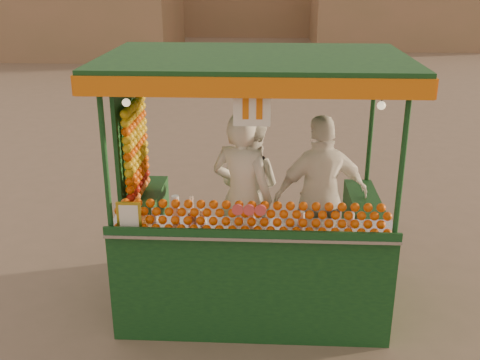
{
  "coord_description": "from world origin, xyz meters",
  "views": [
    {
      "loc": [
        0.27,
        -5.98,
        3.71
      ],
      "look_at": [
        -0.02,
        -0.26,
        1.54
      ],
      "focal_mm": 42.11,
      "sensor_mm": 36.0,
      "label": 1
    }
  ],
  "objects_px": {
    "vendor_middle": "(249,186)",
    "vendor_right": "(321,196)",
    "vendor_left": "(242,198)",
    "juice_cart": "(246,232)"
  },
  "relations": [
    {
      "from": "vendor_left",
      "to": "vendor_middle",
      "type": "relative_size",
      "value": 1.17
    },
    {
      "from": "juice_cart",
      "to": "vendor_right",
      "type": "height_order",
      "value": "juice_cart"
    },
    {
      "from": "juice_cart",
      "to": "vendor_left",
      "type": "xyz_separation_m",
      "value": [
        -0.04,
        0.1,
        0.38
      ]
    },
    {
      "from": "vendor_middle",
      "to": "vendor_right",
      "type": "distance_m",
      "value": 1.0
    },
    {
      "from": "vendor_middle",
      "to": "vendor_right",
      "type": "relative_size",
      "value": 0.89
    },
    {
      "from": "juice_cart",
      "to": "vendor_left",
      "type": "distance_m",
      "value": 0.39
    },
    {
      "from": "vendor_left",
      "to": "vendor_right",
      "type": "xyz_separation_m",
      "value": [
        0.89,
        0.18,
        -0.04
      ]
    },
    {
      "from": "juice_cart",
      "to": "vendor_middle",
      "type": "xyz_separation_m",
      "value": [
        0.01,
        0.81,
        0.24
      ]
    },
    {
      "from": "vendor_middle",
      "to": "vendor_right",
      "type": "xyz_separation_m",
      "value": [
        0.84,
        -0.54,
        0.1
      ]
    },
    {
      "from": "vendor_left",
      "to": "vendor_middle",
      "type": "xyz_separation_m",
      "value": [
        0.05,
        0.71,
        -0.14
      ]
    }
  ]
}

